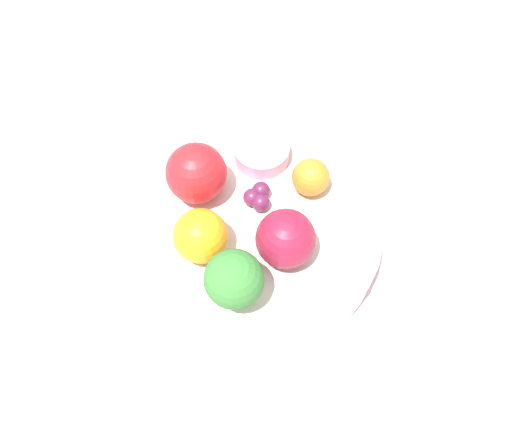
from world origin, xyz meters
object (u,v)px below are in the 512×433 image
Objects in this scene: apple_red at (192,173)px; orange_front at (306,177)px; orange_back at (196,236)px; grape_cluster at (256,197)px; apple_green at (281,239)px; broccoli at (229,280)px; small_cup at (253,152)px; napkin at (467,211)px; bowl at (256,233)px.

orange_front is (-0.11, -0.00, -0.01)m from apple_red.
orange_back is 0.07m from grape_cluster.
orange_front is (-0.02, -0.07, -0.01)m from apple_green.
orange_back is at bearing 97.38° from apple_red.
broccoli is 1.07× the size of apple_red.
orange_back is (-0.01, 0.06, -0.00)m from apple_red.
apple_red is 0.07m from small_cup.
orange_front is at bearing 145.50° from small_cup.
orange_back is at bearing 65.46° from small_cup.
broccoli is 0.28m from napkin.
grape_cluster reaches higher than bowl.
apple_green reaches higher than orange_back.
bowl is 6.31× the size of orange_front.
orange_front is at bearing -120.80° from broccoli.
orange_back is 0.29m from napkin.
orange_back reaches higher than bowl.
orange_front is at bearing -145.46° from orange_back.
grape_cluster is (0.00, -0.02, 0.03)m from bowl.
bowl is at bearing 150.11° from apple_red.
grape_cluster is at bearing 4.59° from napkin.
apple_green is at bearing -134.96° from broccoli.
grape_cluster is at bearing 19.66° from orange_front.
apple_red is 1.03× the size of small_cup.
bowl is 4.36× the size of apple_green.
orange_back is 1.56× the size of grape_cluster.
orange_front is 0.18m from napkin.
apple_red is 0.06m from grape_cluster.
apple_green is 0.22m from napkin.
broccoli reaches higher than napkin.
grape_cluster is at bearing 168.48° from apple_red.
apple_green is at bearing 19.82° from napkin.
small_cup is at bearing -85.26° from grape_cluster.
grape_cluster is (-0.06, 0.01, -0.02)m from apple_red.
apple_green reaches higher than orange_front.
orange_back is at bearing -2.06° from apple_green.
apple_green is at bearing 104.03° from small_cup.
orange_back is at bearing -55.16° from broccoli.
apple_green reaches higher than bowl.
small_cup is at bearing -75.97° from apple_green.
apple_green reaches higher than grape_cluster.
orange_front is 0.05m from grape_cluster.
small_cup reaches higher than grape_cluster.
apple_green is 1.45× the size of orange_front.
bowl is at bearing -151.00° from orange_back.
broccoli reaches higher than small_cup.
grape_cluster reaches higher than napkin.
grape_cluster is 0.56× the size of small_cup.
bowl is 7.39× the size of grape_cluster.
broccoli reaches higher than apple_green.
orange_front is 0.06m from small_cup.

